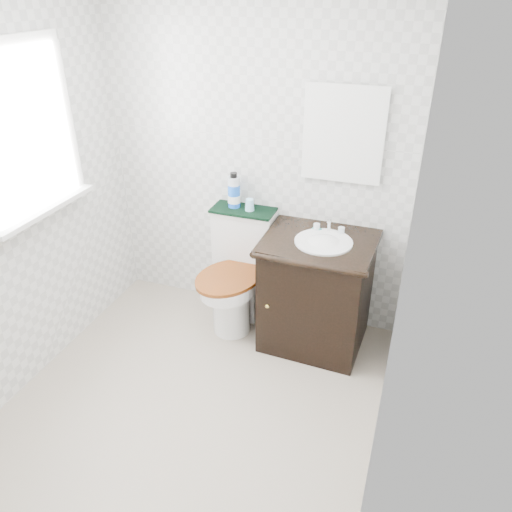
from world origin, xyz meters
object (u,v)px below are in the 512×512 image
Objects in this scene: toilet at (238,277)px; cup at (250,205)px; trash_bin at (303,303)px; mouthwash_bottle at (234,191)px; vanity at (317,290)px.

cup reaches higher than toilet.
toilet is at bearing -163.88° from trash_bin.
mouthwash_bottle is at bearing 117.68° from toilet.
vanity is 2.97× the size of trash_bin.
vanity reaches higher than trash_bin.
toilet is at bearing -112.52° from cup.
toilet is 2.76× the size of trash_bin.
toilet is at bearing 174.24° from vanity.
toilet is 10.13× the size of cup.
vanity is 0.76m from cup.
trash_bin is 3.67× the size of cup.
trash_bin is 1.00m from mouthwash_bottle.
vanity is 0.37m from trash_bin.
mouthwash_bottle is at bearing 169.34° from cup.
vanity is at bearing -16.85° from mouthwash_bottle.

